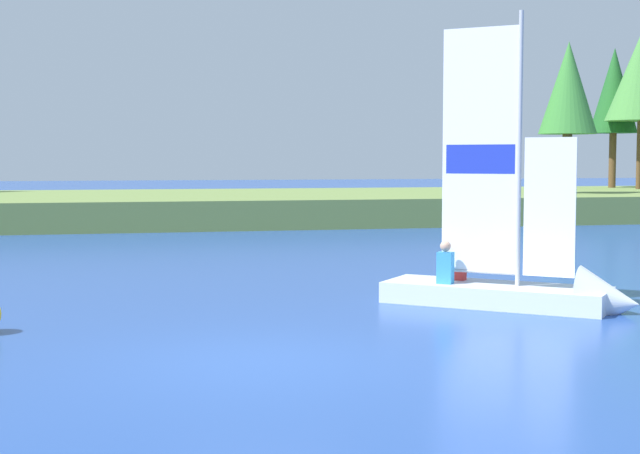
# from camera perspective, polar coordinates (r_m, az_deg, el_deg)

# --- Properties ---
(ground_plane) EXTENTS (200.00, 200.00, 0.00)m
(ground_plane) POSITION_cam_1_polar(r_m,az_deg,el_deg) (12.41, -3.56, -8.26)
(ground_plane) COLOR #234793
(shore_bank) EXTENTS (80.00, 13.35, 1.11)m
(shore_bank) POSITION_cam_1_polar(r_m,az_deg,el_deg) (40.52, -9.86, 1.19)
(shore_bank) COLOR olive
(shore_bank) RESTS_ON ground
(shoreline_tree_midleft) EXTENTS (2.52, 2.52, 6.62)m
(shoreline_tree_midleft) POSITION_cam_1_polar(r_m,az_deg,el_deg) (42.47, 14.94, 8.15)
(shoreline_tree_midleft) COLOR brown
(shoreline_tree_midleft) RESTS_ON shore_bank
(shoreline_tree_centre) EXTENTS (2.45, 2.45, 7.27)m
(shoreline_tree_centre) POSITION_cam_1_polar(r_m,az_deg,el_deg) (51.37, 17.53, 7.90)
(shoreline_tree_centre) COLOR brown
(shoreline_tree_centre) RESTS_ON shore_bank
(sailboat) EXTENTS (4.33, 3.88, 5.72)m
(sailboat) POSITION_cam_1_polar(r_m,az_deg,el_deg) (17.12, 13.11, -3.57)
(sailboat) COLOR silver
(sailboat) RESTS_ON ground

